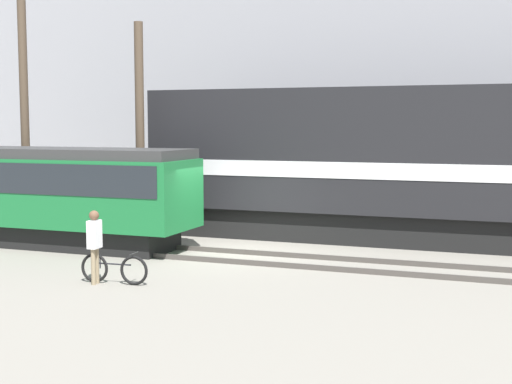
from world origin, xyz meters
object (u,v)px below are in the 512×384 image
Objects in this scene: streetcar at (32,189)px; bicycle at (114,269)px; freight_locomotive at (416,162)px; person at (95,239)px; utility_pole_center at (140,132)px; utility_pole_left at (24,95)px.

bicycle is at bearing -36.12° from streetcar.
bicycle is (-5.78, -8.34, -2.21)m from freight_locomotive.
streetcar is (-11.16, -4.41, -0.83)m from freight_locomotive.
streetcar is 6.05× the size of person.
person is at bearing -69.32° from utility_pole_center.
utility_pole_left reaches higher than streetcar.
person is (-0.40, -0.18, 0.71)m from bicycle.
utility_pole_left is at bearing -170.46° from freight_locomotive.
utility_pole_left is 4.73m from utility_pole_center.
freight_locomotive is 1.79× the size of utility_pole_left.
person reaches higher than bicycle.
person is (-6.19, -8.52, -1.50)m from freight_locomotive.
utility_pole_left is at bearing 180.00° from utility_pole_center.
utility_pole_center reaches higher than bicycle.
freight_locomotive is 8.90m from utility_pole_center.
person is 0.25× the size of utility_pole_center.
utility_pole_center reaches higher than freight_locomotive.
freight_locomotive reaches higher than bicycle.
freight_locomotive reaches higher than person.
person is at bearing -42.26° from utility_pole_left.
bicycle is 10.54m from utility_pole_left.
bicycle is at bearing -124.76° from freight_locomotive.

